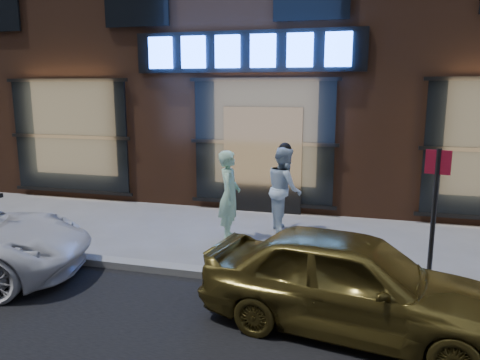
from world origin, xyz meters
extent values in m
plane|color=slate|center=(0.00, 0.00, 0.00)|extent=(90.00, 90.00, 0.00)
cube|color=gray|center=(0.00, 0.00, 0.06)|extent=(60.00, 0.25, 0.12)
cube|color=#54301E|center=(0.00, 8.00, 5.00)|extent=(30.00, 8.00, 10.00)
cube|color=black|center=(-0.40, 3.95, 3.60)|extent=(5.20, 0.06, 0.90)
cube|color=black|center=(0.00, 3.92, 1.20)|extent=(1.80, 0.10, 2.40)
cube|color=#FFBF72|center=(-5.00, 3.98, 1.60)|extent=(3.00, 0.04, 2.60)
cube|color=black|center=(-5.00, 3.94, 1.60)|extent=(3.20, 0.06, 2.80)
cube|color=#FFBF72|center=(0.00, 3.98, 1.60)|extent=(3.00, 0.04, 2.60)
cube|color=black|center=(0.00, 3.94, 1.60)|extent=(3.20, 0.06, 2.80)
cube|color=#2659FF|center=(-2.40, 3.88, 3.60)|extent=(0.55, 0.12, 0.70)
cube|color=#2659FF|center=(-1.60, 3.88, 3.60)|extent=(0.55, 0.12, 0.70)
cube|color=#2659FF|center=(-0.80, 3.88, 3.60)|extent=(0.55, 0.12, 0.70)
cube|color=#2659FF|center=(0.00, 3.88, 3.60)|extent=(0.55, 0.12, 0.70)
cube|color=#2659FF|center=(0.80, 3.88, 3.60)|extent=(0.55, 0.12, 0.70)
cube|color=#2659FF|center=(1.60, 3.88, 3.60)|extent=(0.55, 0.12, 0.70)
imported|color=#BFFBD4|center=(-0.16, 1.82, 0.85)|extent=(0.52, 0.68, 1.69)
imported|color=white|center=(0.72, 2.68, 0.85)|extent=(0.91, 1.01, 1.69)
imported|color=olive|center=(2.17, -1.03, 0.60)|extent=(3.71, 1.98, 1.20)
cylinder|color=#262628|center=(3.19, 0.29, 1.02)|extent=(0.06, 0.06, 2.04)
cube|color=#A4122B|center=(3.19, 0.29, 1.86)|extent=(0.32, 0.10, 0.32)
camera|label=1|loc=(2.27, -6.32, 2.84)|focal=35.00mm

